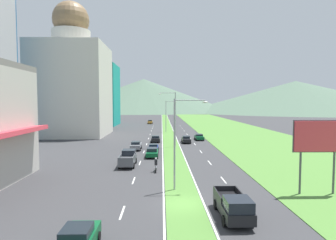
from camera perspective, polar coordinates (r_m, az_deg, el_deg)
name	(u,v)px	position (r m, az deg, el deg)	size (l,w,h in m)	color
ground_plane	(184,205)	(25.34, 3.28, -16.78)	(600.00, 600.00, 0.00)	#38383A
grass_median	(168,132)	(84.16, 0.01, -2.40)	(3.20, 240.00, 0.06)	#518438
grass_verge_right	(236,132)	(87.10, 13.70, -2.30)	(24.00, 240.00, 0.06)	#518438
lane_dash_left_2	(122,212)	(24.01, -9.25, -17.99)	(0.16, 2.80, 0.01)	silver
lane_dash_left_3	(134,180)	(32.70, -6.98, -12.07)	(0.16, 2.80, 0.01)	silver
lane_dash_left_4	(140,163)	(41.62, -5.71, -8.65)	(0.16, 2.80, 0.01)	silver
lane_dash_left_5	(144,152)	(50.64, -4.91, -6.44)	(0.16, 2.80, 0.01)	silver
lane_dash_left_6	(147,144)	(59.72, -4.35, -4.90)	(0.16, 2.80, 0.01)	silver
lane_dash_left_7	(149,139)	(68.84, -3.95, -3.77)	(0.16, 2.80, 0.01)	silver
lane_dash_left_8	(150,134)	(77.98, -3.64, -2.90)	(0.16, 2.80, 0.01)	silver
lane_dash_left_9	(151,131)	(87.14, -3.39, -2.22)	(0.16, 2.80, 0.01)	silver
lane_dash_left_10	(152,128)	(96.31, -3.19, -1.66)	(0.16, 2.80, 0.01)	silver
lane_dash_left_11	(153,126)	(105.49, -3.03, -1.20)	(0.16, 2.80, 0.01)	silver
lane_dash_right_2	(248,211)	(24.82, 15.98, -17.35)	(0.16, 2.80, 0.01)	silver
lane_dash_right_3	(223,180)	(33.30, 11.17, -11.83)	(0.16, 2.80, 0.01)	silver
lane_dash_right_4	(210,163)	(42.09, 8.43, -8.53)	(0.16, 2.80, 0.01)	silver
lane_dash_right_5	(201,152)	(51.03, 6.67, -6.38)	(0.16, 2.80, 0.01)	silver
lane_dash_right_6	(195,144)	(60.05, 5.45, -4.86)	(0.16, 2.80, 0.01)	silver
lane_dash_right_7	(190,138)	(69.13, 4.55, -3.74)	(0.16, 2.80, 0.01)	silver
lane_dash_right_8	(187,134)	(78.24, 3.86, -2.88)	(0.16, 2.80, 0.01)	silver
lane_dash_right_9	(184,131)	(87.37, 3.31, -2.20)	(0.16, 2.80, 0.01)	silver
lane_dash_right_10	(182,128)	(96.52, 2.87, -1.65)	(0.16, 2.80, 0.01)	silver
lane_dash_right_11	(180,126)	(105.68, 2.51, -1.19)	(0.16, 2.80, 0.01)	silver
edge_line_median_left	(162,132)	(84.14, -1.18, -2.42)	(0.16, 240.00, 0.01)	silver
edge_line_median_right	(174,132)	(84.22, 1.20, -2.41)	(0.16, 240.00, 0.01)	silver
domed_building	(72,82)	(79.59, -18.83, 7.28)	(18.10, 18.10, 35.16)	beige
midrise_colored	(95,95)	(112.39, -14.49, 4.87)	(16.66, 16.66, 23.08)	teal
hill_far_left	(57,97)	(314.52, -21.56, 4.44)	(201.07, 201.07, 29.62)	#516B56
hill_far_center	(144,95)	(285.15, -4.95, 5.05)	(175.73, 175.73, 32.20)	#516B56
hill_far_right	(295,96)	(289.47, 24.39, 4.37)	(207.42, 207.42, 28.68)	#516B56
street_lamp_near	(178,137)	(28.05, 2.13, -3.54)	(3.39, 0.28, 9.19)	#99999E
street_lamp_mid	(174,116)	(55.33, 1.14, 0.86)	(3.39, 0.30, 10.83)	#99999E
street_lamp_far	(167,114)	(82.73, -0.16, 1.19)	(3.35, 0.38, 9.22)	#99999E
billboard_roadside	(318,140)	(30.30, 28.17, -3.53)	(4.85, 0.28, 7.15)	#4C4C51
car_0	(152,152)	(46.00, -3.24, -6.51)	(2.00, 4.78, 1.48)	#0C5128
car_1	(150,122)	(116.15, -3.64, -0.37)	(2.04, 4.20, 1.59)	#C6842D
car_2	(186,139)	(61.53, 3.70, -3.94)	(1.91, 4.12, 1.49)	black
car_3	(199,137)	(66.63, 6.34, -3.41)	(1.97, 4.56, 1.37)	#0C5128
car_4	(156,139)	(62.80, -2.54, -3.81)	(1.97, 4.06, 1.41)	black
car_5	(136,145)	(52.91, -6.51, -5.15)	(1.98, 4.49, 1.56)	slate
car_7	(78,239)	(18.65, -17.86, -22.04)	(2.03, 4.12, 1.60)	#0C5128
car_8	(153,147)	(50.84, -2.98, -5.58)	(1.86, 4.00, 1.37)	navy
pickup_truck_0	(233,206)	(22.77, 13.12, -16.64)	(2.18, 5.40, 2.00)	black
pickup_truck_1	(128,158)	(40.16, -8.11, -7.69)	(2.18, 5.40, 2.00)	#515459
motorcycle_rider	(156,166)	(36.32, -2.46, -9.25)	(0.36, 2.00, 1.80)	black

